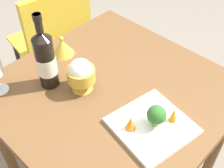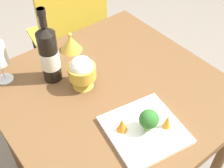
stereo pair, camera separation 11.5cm
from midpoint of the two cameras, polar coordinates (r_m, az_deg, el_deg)
The scene contains 9 objects.
dining_table at distance 1.24m, azimuth -2.67°, elevation -4.02°, with size 0.86×0.86×0.72m.
chair_by_wall at distance 1.82m, azimuth -12.80°, elevation 8.66°, with size 0.46×0.46×0.85m.
wine_bottle at distance 1.15m, azimuth -15.55°, elevation 4.47°, with size 0.08×0.08×0.32m.
rice_bowl at distance 1.14m, azimuth -8.90°, elevation 1.69°, with size 0.11×0.11×0.14m.
rice_bowl_lid at distance 1.35m, azimuth -12.01°, elevation 6.92°, with size 0.10×0.10×0.09m.
serving_plate at distance 1.05m, azimuth 4.60°, elevation -8.23°, with size 0.29×0.29×0.02m.
broccoli_floret at distance 1.00m, azimuth 5.37°, elevation -6.19°, with size 0.07×0.07×0.09m.
carrot_garnish_left at distance 1.04m, azimuth 8.75°, elevation -6.07°, with size 0.03×0.03×0.06m.
carrot_garnish_right at distance 1.00m, azimuth 0.32°, elevation -7.73°, with size 0.04×0.04×0.06m.
Camera 1 is at (0.60, 0.57, 1.56)m, focal length 47.25 mm.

